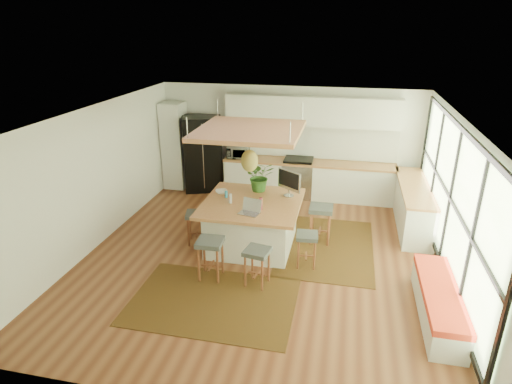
% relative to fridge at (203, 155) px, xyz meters
% --- Properties ---
extents(floor, '(7.00, 7.00, 0.00)m').
position_rel_fridge_xyz_m(floor, '(2.18, -3.16, -0.93)').
color(floor, brown).
rests_on(floor, ground).
extents(ceiling, '(7.00, 7.00, 0.00)m').
position_rel_fridge_xyz_m(ceiling, '(2.18, -3.16, 1.78)').
color(ceiling, white).
rests_on(ceiling, ground).
extents(wall_back, '(6.50, 0.00, 6.50)m').
position_rel_fridge_xyz_m(wall_back, '(2.18, 0.34, 0.42)').
color(wall_back, white).
rests_on(wall_back, ground).
extents(wall_front, '(6.50, 0.00, 6.50)m').
position_rel_fridge_xyz_m(wall_front, '(2.18, -6.66, 0.42)').
color(wall_front, white).
rests_on(wall_front, ground).
extents(wall_left, '(0.00, 7.00, 7.00)m').
position_rel_fridge_xyz_m(wall_left, '(-1.07, -3.16, 0.42)').
color(wall_left, white).
rests_on(wall_left, ground).
extents(wall_right, '(0.00, 7.00, 7.00)m').
position_rel_fridge_xyz_m(wall_right, '(5.43, -3.16, 0.42)').
color(wall_right, white).
rests_on(wall_right, ground).
extents(window_wall, '(0.10, 6.20, 2.60)m').
position_rel_fridge_xyz_m(window_wall, '(5.40, -3.16, 0.47)').
color(window_wall, black).
rests_on(window_wall, wall_right).
extents(pantry, '(0.55, 0.60, 2.25)m').
position_rel_fridge_xyz_m(pantry, '(-0.77, 0.02, 0.20)').
color(pantry, white).
rests_on(pantry, floor).
extents(back_counter_base, '(4.20, 0.60, 0.88)m').
position_rel_fridge_xyz_m(back_counter_base, '(2.73, 0.02, -0.49)').
color(back_counter_base, white).
rests_on(back_counter_base, floor).
extents(back_counter_top, '(4.24, 0.64, 0.05)m').
position_rel_fridge_xyz_m(back_counter_top, '(2.73, 0.02, -0.03)').
color(back_counter_top, '#A9673C').
rests_on(back_counter_top, back_counter_base).
extents(backsplash, '(4.20, 0.02, 0.80)m').
position_rel_fridge_xyz_m(backsplash, '(2.73, 0.32, 0.43)').
color(backsplash, white).
rests_on(backsplash, wall_back).
extents(upper_cabinets, '(4.20, 0.34, 0.70)m').
position_rel_fridge_xyz_m(upper_cabinets, '(2.73, 0.16, 1.22)').
color(upper_cabinets, white).
rests_on(upper_cabinets, wall_back).
extents(range, '(0.76, 0.62, 1.00)m').
position_rel_fridge_xyz_m(range, '(2.48, 0.02, -0.43)').
color(range, '#A5A5AA').
rests_on(range, floor).
extents(right_counter_base, '(0.60, 2.50, 0.88)m').
position_rel_fridge_xyz_m(right_counter_base, '(5.11, -1.16, -0.49)').
color(right_counter_base, white).
rests_on(right_counter_base, floor).
extents(right_counter_top, '(0.64, 2.54, 0.05)m').
position_rel_fridge_xyz_m(right_counter_top, '(5.11, -1.16, -0.03)').
color(right_counter_top, '#A9673C').
rests_on(right_counter_top, right_counter_base).
extents(window_bench, '(0.52, 2.00, 0.50)m').
position_rel_fridge_xyz_m(window_bench, '(5.13, -4.36, -0.68)').
color(window_bench, white).
rests_on(window_bench, floor).
extents(ceiling_panel, '(1.86, 1.86, 0.80)m').
position_rel_fridge_xyz_m(ceiling_panel, '(1.88, -2.76, 1.12)').
color(ceiling_panel, '#A9673C').
rests_on(ceiling_panel, ceiling).
extents(rug_near, '(2.60, 1.80, 0.01)m').
position_rel_fridge_xyz_m(rug_near, '(1.73, -4.71, -0.92)').
color(rug_near, black).
rests_on(rug_near, floor).
extents(rug_right, '(1.80, 2.60, 0.01)m').
position_rel_fridge_xyz_m(rug_right, '(3.38, -2.54, -0.92)').
color(rug_right, black).
rests_on(rug_right, floor).
extents(fridge, '(1.16, 1.03, 1.94)m').
position_rel_fridge_xyz_m(fridge, '(0.00, 0.00, 0.00)').
color(fridge, black).
rests_on(fridge, floor).
extents(island, '(1.85, 1.85, 0.93)m').
position_rel_fridge_xyz_m(island, '(1.92, -2.76, -0.46)').
color(island, '#A9673C').
rests_on(island, floor).
extents(stool_near_left, '(0.44, 0.44, 0.73)m').
position_rel_fridge_xyz_m(stool_near_left, '(1.49, -4.05, -0.57)').
color(stool_near_left, '#3C4143').
rests_on(stool_near_left, floor).
extents(stool_near_right, '(0.46, 0.46, 0.67)m').
position_rel_fridge_xyz_m(stool_near_right, '(2.31, -4.09, -0.57)').
color(stool_near_right, '#3C4143').
rests_on(stool_near_right, floor).
extents(stool_right_front, '(0.41, 0.41, 0.64)m').
position_rel_fridge_xyz_m(stool_right_front, '(3.05, -3.31, -0.57)').
color(stool_right_front, '#3C4143').
rests_on(stool_right_front, floor).
extents(stool_right_back, '(0.46, 0.46, 0.77)m').
position_rel_fridge_xyz_m(stool_right_back, '(3.22, -2.34, -0.57)').
color(stool_right_back, '#3C4143').
rests_on(stool_right_back, floor).
extents(stool_left_side, '(0.47, 0.47, 0.66)m').
position_rel_fridge_xyz_m(stool_left_side, '(0.82, -2.90, -0.57)').
color(stool_left_side, '#3C4143').
rests_on(stool_left_side, floor).
extents(laptop, '(0.44, 0.46, 0.27)m').
position_rel_fridge_xyz_m(laptop, '(1.99, -3.31, 0.12)').
color(laptop, '#A5A5AA').
rests_on(laptop, island).
extents(monitor, '(0.59, 0.50, 0.54)m').
position_rel_fridge_xyz_m(monitor, '(2.57, -2.31, 0.26)').
color(monitor, '#A5A5AA').
rests_on(monitor, island).
extents(microwave, '(0.56, 0.36, 0.36)m').
position_rel_fridge_xyz_m(microwave, '(0.93, -0.03, 0.18)').
color(microwave, '#A5A5AA').
rests_on(microwave, back_counter_top).
extents(island_plant, '(0.73, 0.77, 0.48)m').
position_rel_fridge_xyz_m(island_plant, '(1.95, -2.15, 0.25)').
color(island_plant, '#1E4C19').
rests_on(island_plant, island).
extents(island_bowl, '(0.30, 0.30, 0.06)m').
position_rel_fridge_xyz_m(island_bowl, '(1.22, -2.45, 0.03)').
color(island_bowl, white).
rests_on(island_bowl, island).
extents(island_bottle_0, '(0.07, 0.07, 0.19)m').
position_rel_fridge_xyz_m(island_bottle_0, '(1.37, -2.66, 0.10)').
color(island_bottle_0, '#329ACA').
rests_on(island_bottle_0, island).
extents(island_bottle_1, '(0.07, 0.07, 0.19)m').
position_rel_fridge_xyz_m(island_bottle_1, '(1.52, -2.91, 0.10)').
color(island_bottle_1, '#B9BCC0').
rests_on(island_bottle_1, island).
extents(island_bottle_2, '(0.07, 0.07, 0.19)m').
position_rel_fridge_xyz_m(island_bottle_2, '(2.17, -3.06, 0.10)').
color(island_bottle_2, '#993349').
rests_on(island_bottle_2, island).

